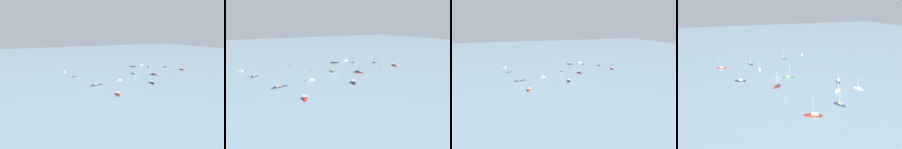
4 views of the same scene
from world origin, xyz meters
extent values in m
plane|color=slate|center=(0.00, 0.00, 0.00)|extent=(600.00, 600.00, 0.00)
ellipsoid|color=white|center=(-29.59, -22.86, 0.00)|extent=(4.14, 5.19, 1.82)
cube|color=tan|center=(-29.82, -22.51, 0.91)|extent=(1.89, 2.14, 0.82)
cylinder|color=silver|center=(-29.44, -23.08, 4.08)|extent=(0.14, 0.14, 7.15)
ellipsoid|color=#232D4C|center=(-43.48, -15.37, 0.00)|extent=(6.51, 4.66, 1.84)
cube|color=tan|center=(-43.92, -15.59, 0.82)|extent=(2.66, 2.31, 0.63)
cylinder|color=silver|center=(-43.20, -15.23, 4.26)|extent=(0.14, 0.14, 7.51)
ellipsoid|color=#232D4C|center=(34.93, 9.96, 0.00)|extent=(8.86, 3.60, 1.18)
cube|color=tan|center=(35.61, 10.05, 0.67)|extent=(3.30, 2.11, 0.69)
cylinder|color=#B2B2B7|center=(34.50, 9.90, 4.43)|extent=(0.14, 0.14, 8.22)
ellipsoid|color=maroon|center=(-14.05, 4.39, 0.00)|extent=(5.35, 6.45, 1.29)
cube|color=#333842|center=(-13.76, 3.97, 0.68)|extent=(2.53, 2.73, 0.65)
cylinder|color=silver|center=(-14.23, 4.65, 4.34)|extent=(0.14, 0.14, 7.96)
ellipsoid|color=black|center=(1.59, 21.56, 0.00)|extent=(5.00, 7.30, 1.28)
cube|color=silver|center=(1.36, 21.06, 0.76)|extent=(2.53, 2.96, 0.82)
cylinder|color=#B2B2B7|center=(1.74, 21.88, 4.01)|extent=(0.14, 0.14, 7.32)
ellipsoid|color=white|center=(18.44, 6.46, 0.00)|extent=(6.06, 2.95, 1.94)
cube|color=beige|center=(18.90, 6.35, 0.89)|extent=(2.31, 1.59, 0.72)
cylinder|color=#B2B2B7|center=(18.16, 6.53, 3.90)|extent=(0.14, 0.14, 6.73)
ellipsoid|color=maroon|center=(31.13, 30.48, 0.00)|extent=(4.47, 7.23, 1.28)
cube|color=beige|center=(30.93, 29.96, 0.67)|extent=(2.29, 2.86, 0.63)
cylinder|color=#B2B2B7|center=(31.25, 30.80, 3.84)|extent=(0.14, 0.14, 6.97)
ellipsoid|color=#2D6647|center=(-2.46, -6.36, 0.00)|extent=(5.31, 8.05, 1.73)
cube|color=tan|center=(-2.24, -5.79, 0.74)|extent=(2.77, 3.24, 0.53)
cylinder|color=silver|center=(-2.60, -6.71, 4.92)|extent=(0.14, 0.14, 8.89)
ellipsoid|color=silver|center=(-30.54, -34.51, 0.00)|extent=(6.09, 3.70, 1.20)
cube|color=beige|center=(-30.98, -34.69, 0.63)|extent=(2.40, 1.85, 0.60)
cylinder|color=silver|center=(-30.27, -34.40, 3.00)|extent=(0.14, 0.14, 5.34)
ellipsoid|color=white|center=(46.44, -35.26, 0.00)|extent=(5.09, 3.04, 1.42)
cube|color=beige|center=(46.07, -35.14, 0.78)|extent=(2.00, 1.59, 0.78)
cylinder|color=#B2B2B7|center=(46.67, -35.34, 2.84)|extent=(0.14, 0.14, 4.89)
ellipsoid|color=maroon|center=(-48.27, -0.28, 0.00)|extent=(5.49, 8.13, 1.76)
cube|color=beige|center=(-48.51, -0.85, 0.82)|extent=(2.79, 3.28, 0.67)
cylinder|color=silver|center=(-48.11, 0.07, 4.47)|extent=(0.14, 0.14, 7.98)
ellipsoid|color=#232D4C|center=(-17.87, -30.27, 0.00)|extent=(7.30, 5.33, 1.84)
cube|color=silver|center=(-18.37, -30.00, 0.92)|extent=(2.99, 2.60, 0.83)
cylinder|color=silver|center=(-17.56, -30.43, 3.76)|extent=(0.14, 0.14, 6.50)
ellipsoid|color=#232D4C|center=(41.23, -16.97, 0.00)|extent=(5.30, 4.56, 1.43)
cube|color=tan|center=(41.57, -16.71, 0.74)|extent=(2.24, 2.09, 0.69)
cylinder|color=silver|center=(41.01, -17.14, 3.75)|extent=(0.14, 0.14, 6.71)
sphere|color=white|center=(-11.40, -37.81, 0.29)|extent=(0.59, 0.59, 0.59)
sphere|color=yellow|center=(-30.30, 5.09, 0.36)|extent=(0.73, 0.73, 0.73)
sphere|color=red|center=(14.89, -35.66, 0.32)|extent=(0.63, 0.63, 0.63)
sphere|color=red|center=(7.15, -17.45, 0.33)|extent=(0.65, 0.65, 0.65)
camera|label=1|loc=(71.96, 106.03, 31.16)|focal=28.00mm
camera|label=2|loc=(61.78, 106.96, 29.37)|focal=35.00mm
camera|label=3|loc=(41.77, 133.94, 39.40)|focal=28.00mm
camera|label=4|loc=(-117.20, 34.24, 43.03)|focal=35.00mm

